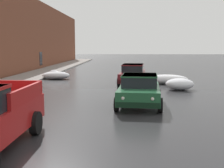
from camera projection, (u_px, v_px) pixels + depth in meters
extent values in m
cube|color=gray|center=(2.00, 86.00, 19.34)|extent=(3.29, 80.00, 0.13)
cube|color=black|center=(41.00, 59.00, 34.66)|extent=(0.08, 1.10, 1.60)
ellipsoid|color=white|center=(56.00, 75.00, 23.80)|extent=(2.30, 1.33, 0.63)
ellipsoid|color=white|center=(61.00, 76.00, 23.73)|extent=(0.62, 0.52, 0.52)
ellipsoid|color=white|center=(54.00, 74.00, 24.04)|extent=(0.89, 0.75, 0.75)
ellipsoid|color=white|center=(180.00, 84.00, 17.97)|extent=(1.76, 1.42, 0.72)
ellipsoid|color=white|center=(182.00, 84.00, 18.11)|extent=(0.83, 0.69, 0.69)
ellipsoid|color=white|center=(177.00, 84.00, 18.11)|extent=(0.84, 0.70, 0.70)
ellipsoid|color=white|center=(166.00, 79.00, 20.81)|extent=(3.18, 1.15, 0.67)
ellipsoid|color=white|center=(176.00, 80.00, 20.88)|extent=(0.63, 0.52, 0.52)
ellipsoid|color=white|center=(154.00, 79.00, 20.93)|extent=(0.74, 0.62, 0.62)
cube|color=red|center=(27.00, 94.00, 8.21)|extent=(0.12, 2.46, 0.44)
cube|color=red|center=(16.00, 87.00, 9.72)|extent=(1.74, 0.11, 0.44)
cylinder|color=black|center=(36.00, 123.00, 8.84)|extent=(0.23, 0.72, 0.72)
cube|color=#1E5633|center=(139.00, 93.00, 13.06)|extent=(2.10, 3.95, 0.60)
cube|color=black|center=(140.00, 80.00, 13.18)|extent=(1.69, 2.11, 0.52)
cube|color=#1E5633|center=(140.00, 75.00, 13.15)|extent=(1.73, 2.15, 0.06)
cube|color=black|center=(138.00, 105.00, 11.26)|extent=(1.74, 0.27, 0.22)
cube|color=black|center=(141.00, 91.00, 14.91)|extent=(1.74, 0.27, 0.22)
cylinder|color=black|center=(160.00, 105.00, 11.82)|extent=(0.23, 0.61, 0.60)
cylinder|color=black|center=(116.00, 104.00, 12.05)|extent=(0.23, 0.61, 0.60)
cylinder|color=black|center=(159.00, 95.00, 14.14)|extent=(0.23, 0.61, 0.60)
cylinder|color=black|center=(122.00, 95.00, 14.38)|extent=(0.23, 0.61, 0.60)
sphere|color=silver|center=(153.00, 99.00, 11.12)|extent=(0.14, 0.14, 0.14)
sphere|color=silver|center=(123.00, 98.00, 11.27)|extent=(0.14, 0.14, 0.14)
cube|color=maroon|center=(133.00, 76.00, 20.58)|extent=(2.07, 4.46, 0.60)
cube|color=black|center=(133.00, 68.00, 20.72)|extent=(1.64, 2.37, 0.52)
cube|color=maroon|center=(133.00, 65.00, 20.69)|extent=(1.68, 2.42, 0.06)
cube|color=black|center=(130.00, 82.00, 18.53)|extent=(1.64, 0.28, 0.22)
cube|color=black|center=(134.00, 75.00, 22.67)|extent=(1.64, 0.28, 0.22)
cylinder|color=black|center=(144.00, 83.00, 19.19)|extent=(0.24, 0.61, 0.60)
cylinder|color=black|center=(119.00, 82.00, 19.42)|extent=(0.24, 0.61, 0.60)
cylinder|color=black|center=(145.00, 78.00, 21.81)|extent=(0.24, 0.61, 0.60)
cylinder|color=black|center=(123.00, 78.00, 22.05)|extent=(0.24, 0.61, 0.60)
sphere|color=silver|center=(139.00, 78.00, 18.39)|extent=(0.14, 0.14, 0.14)
sphere|color=silver|center=(122.00, 78.00, 18.54)|extent=(0.14, 0.14, 0.14)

